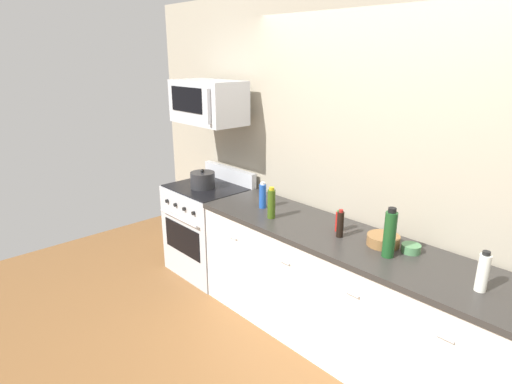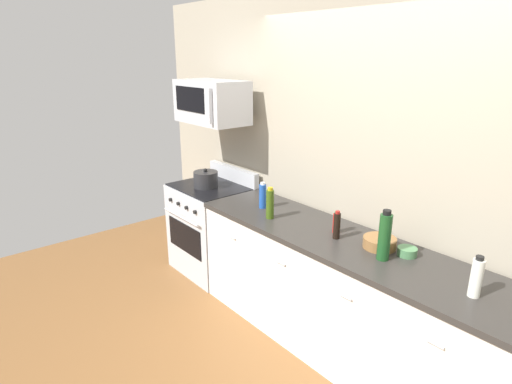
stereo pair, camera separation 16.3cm
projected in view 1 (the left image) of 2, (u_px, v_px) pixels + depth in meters
The scene contains 14 objects.
ground_plane at pixel (338, 344), 3.33m from camera, with size 6.81×6.81×0.00m, color brown.
back_wall at pixel (382, 170), 3.18m from camera, with size 5.68×0.10×2.70m, color #9E937F.
counter_unit at pixel (341, 293), 3.19m from camera, with size 2.59×0.66×0.92m.
range_oven at pixel (209, 228), 4.35m from camera, with size 0.76×0.69×1.07m.
microwave at pixel (208, 102), 3.98m from camera, with size 0.74×0.44×0.40m.
bottle_soda_blue at pixel (263, 196), 3.61m from camera, with size 0.06×0.06×0.23m.
bottle_hot_sauce_red at pixel (339, 221), 3.14m from camera, with size 0.05×0.05×0.16m.
bottle_vinegar_white at pixel (483, 272), 2.33m from camera, with size 0.06×0.06×0.24m.
bottle_soy_sauce_dark at pixel (340, 224), 3.03m from camera, with size 0.05×0.05×0.21m.
bottle_wine_green at pixel (390, 234), 2.72m from camera, with size 0.08×0.08×0.34m.
bottle_olive_oil at pixel (271, 203), 3.38m from camera, with size 0.06×0.06×0.26m.
bowl_wooden_salad at pixel (383, 240), 2.92m from camera, with size 0.22×0.22×0.07m.
bowl_green_glaze at pixel (411, 248), 2.81m from camera, with size 0.13×0.13×0.06m.
stockpot at pixel (203, 180), 4.15m from camera, with size 0.24×0.24×0.19m.
Camera 1 is at (1.61, -2.37, 2.18)m, focal length 29.65 mm.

